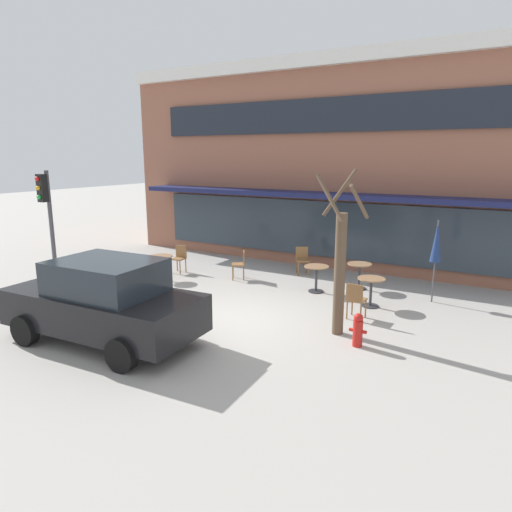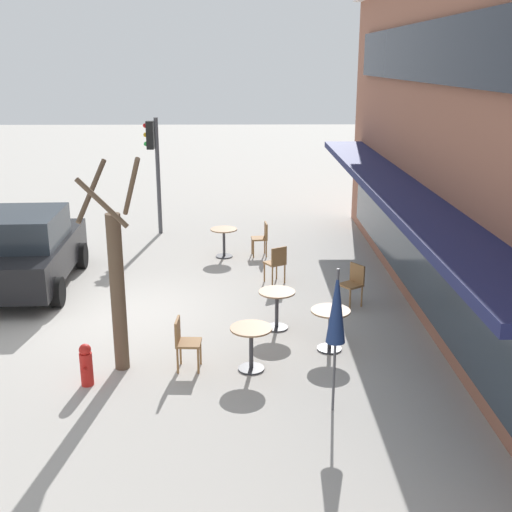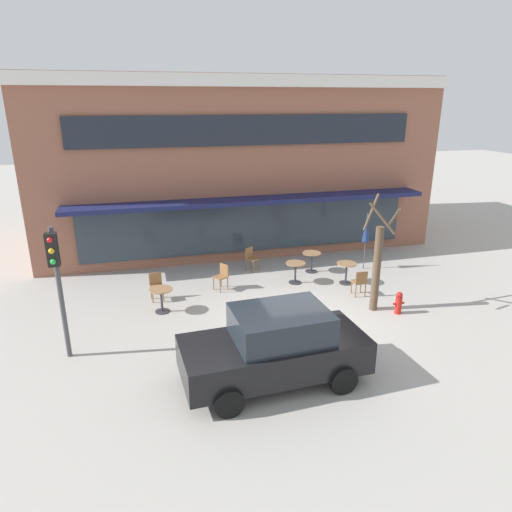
% 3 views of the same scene
% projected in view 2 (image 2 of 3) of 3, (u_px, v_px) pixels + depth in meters
% --- Properties ---
extents(ground_plane, '(80.00, 80.00, 0.00)m').
position_uv_depth(ground_plane, '(123.00, 311.00, 13.23)').
color(ground_plane, '#ADA8A0').
extents(cafe_table_near_wall, '(0.70, 0.70, 0.76)m').
position_uv_depth(cafe_table_near_wall, '(251.00, 341.00, 10.58)').
color(cafe_table_near_wall, '#333338').
rests_on(cafe_table_near_wall, ground).
extents(cafe_table_streetside, '(0.70, 0.70, 0.76)m').
position_uv_depth(cafe_table_streetside, '(224.00, 238.00, 16.73)').
color(cafe_table_streetside, '#333338').
rests_on(cafe_table_streetside, ground).
extents(cafe_table_by_tree, '(0.70, 0.70, 0.76)m').
position_uv_depth(cafe_table_by_tree, '(330.00, 323.00, 11.32)').
color(cafe_table_by_tree, '#333338').
rests_on(cafe_table_by_tree, ground).
extents(cafe_table_mid_patio, '(0.70, 0.70, 0.76)m').
position_uv_depth(cafe_table_mid_patio, '(277.00, 303.00, 12.23)').
color(cafe_table_mid_patio, '#333338').
rests_on(cafe_table_mid_patio, ground).
extents(patio_umbrella_green_folded, '(0.28, 0.28, 2.20)m').
position_uv_depth(patio_umbrella_green_folded, '(337.00, 307.00, 9.01)').
color(patio_umbrella_green_folded, '#4C4C51').
rests_on(patio_umbrella_green_folded, ground).
extents(cafe_chair_0, '(0.42, 0.42, 0.89)m').
position_uv_depth(cafe_chair_0, '(184.00, 340.00, 10.60)').
color(cafe_chair_0, olive).
rests_on(cafe_chair_0, ground).
extents(cafe_chair_1, '(0.55, 0.55, 0.89)m').
position_uv_depth(cafe_chair_1, '(276.00, 262.00, 14.72)').
color(cafe_chair_1, olive).
rests_on(cafe_chair_1, ground).
extents(cafe_chair_2, '(0.44, 0.44, 0.89)m').
position_uv_depth(cafe_chair_2, '(262.00, 236.00, 16.83)').
color(cafe_chair_2, olive).
rests_on(cafe_chair_2, ground).
extents(cafe_chair_3, '(0.56, 0.56, 0.89)m').
position_uv_depth(cafe_chair_3, '(353.00, 282.00, 13.38)').
color(cafe_chair_3, olive).
rests_on(cafe_chair_3, ground).
extents(parked_sedan, '(4.29, 2.18, 1.76)m').
position_uv_depth(parked_sedan, '(27.00, 250.00, 14.37)').
color(parked_sedan, black).
rests_on(parked_sedan, ground).
extents(street_tree, '(1.02, 1.06, 3.56)m').
position_uv_depth(street_tree, '(117.00, 282.00, 10.34)').
color(street_tree, brown).
rests_on(street_tree, ground).
extents(traffic_light_pole, '(0.26, 0.44, 3.40)m').
position_uv_depth(traffic_light_pole, '(154.00, 156.00, 18.52)').
color(traffic_light_pole, '#47474C').
rests_on(traffic_light_pole, ground).
extents(fire_hydrant, '(0.36, 0.20, 0.71)m').
position_uv_depth(fire_hydrant, '(86.00, 365.00, 10.12)').
color(fire_hydrant, red).
rests_on(fire_hydrant, ground).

